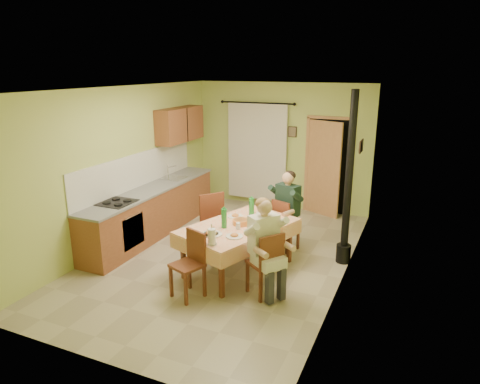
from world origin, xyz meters
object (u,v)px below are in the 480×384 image
at_px(dining_table, 239,248).
at_px(chair_near, 188,277).
at_px(chair_left, 217,237).
at_px(stove_flue, 347,203).
at_px(chair_far, 285,234).
at_px(man_far, 287,202).
at_px(chair_right, 265,276).
at_px(man_right, 265,237).

bearing_deg(dining_table, chair_near, -87.41).
bearing_deg(chair_left, stove_flue, 141.50).
relative_size(chair_far, chair_left, 0.90).
bearing_deg(stove_flue, man_far, 173.79).
bearing_deg(dining_table, chair_right, -21.04).
bearing_deg(man_right, dining_table, 85.12).
height_order(chair_right, man_far, man_far).
bearing_deg(chair_left, chair_far, 158.50).
distance_m(man_far, stove_flue, 1.06).
xyz_separation_m(chair_right, chair_left, (-1.24, 1.00, 0.00)).
xyz_separation_m(man_right, stove_flue, (0.84, 1.51, 0.15)).
xyz_separation_m(chair_far, chair_near, (-0.75, -2.09, 0.00)).
xyz_separation_m(chair_left, stove_flue, (2.07, 0.52, 0.73)).
distance_m(chair_right, stove_flue, 1.88).
bearing_deg(man_right, chair_near, 152.62).
xyz_separation_m(dining_table, chair_far, (0.43, 1.06, -0.09)).
bearing_deg(man_right, chair_far, 43.13).
relative_size(man_far, man_right, 1.00).
distance_m(chair_right, man_right, 0.59).
xyz_separation_m(chair_near, chair_left, (-0.28, 1.47, 0.00)).
bearing_deg(chair_right, man_right, 90.00).
relative_size(chair_left, man_far, 0.74).
height_order(chair_left, stove_flue, stove_flue).
bearing_deg(chair_left, man_far, 158.86).
bearing_deg(chair_near, man_right, -132.34).
distance_m(chair_far, chair_right, 1.63).
bearing_deg(chair_left, dining_table, 90.86).
distance_m(dining_table, chair_near, 1.08).
height_order(dining_table, man_right, man_right).
relative_size(dining_table, chair_far, 2.26).
bearing_deg(man_far, dining_table, -91.53).
relative_size(chair_near, man_far, 0.68).
bearing_deg(chair_near, chair_far, -88.75).
relative_size(dining_table, chair_right, 2.19).
bearing_deg(chair_near, chair_right, -132.97).
distance_m(chair_left, stove_flue, 2.26).
bearing_deg(man_far, chair_near, -89.11).
height_order(chair_far, chair_left, chair_left).
bearing_deg(stove_flue, chair_left, -166.03).
xyz_separation_m(dining_table, stove_flue, (1.47, 0.96, 0.65)).
height_order(dining_table, man_far, man_far).
bearing_deg(chair_near, man_far, -88.75).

